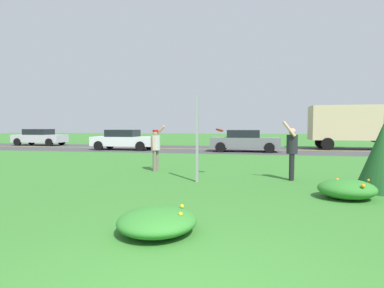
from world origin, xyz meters
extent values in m
plane|color=#387A2D|center=(0.00, 10.12, 0.00)|extent=(120.00, 120.00, 0.00)
cube|color=#424244|center=(0.00, 20.24, 0.00)|extent=(120.00, 7.89, 0.01)
cube|color=yellow|center=(0.00, 20.24, 0.01)|extent=(120.00, 0.16, 0.00)
ellipsoid|color=#337F2D|center=(2.87, 4.98, 0.23)|extent=(1.30, 1.18, 0.45)
sphere|color=orange|center=(3.30, 4.87, 0.47)|extent=(0.06, 0.06, 0.06)
sphere|color=orange|center=(3.07, 4.49, 0.40)|extent=(0.09, 0.09, 0.09)
sphere|color=orange|center=(2.39, 5.24, 0.32)|extent=(0.07, 0.07, 0.07)
sphere|color=orange|center=(2.67, 5.03, 0.43)|extent=(0.09, 0.09, 0.09)
sphere|color=orange|center=(3.22, 5.13, 0.37)|extent=(0.07, 0.07, 0.07)
ellipsoid|color=#337F2D|center=(-0.78, 1.84, 0.19)|extent=(1.26, 1.38, 0.38)
sphere|color=yellow|center=(-1.09, 2.10, 0.22)|extent=(0.08, 0.08, 0.08)
sphere|color=yellow|center=(-0.45, 2.15, 0.37)|extent=(0.07, 0.07, 0.07)
sphere|color=yellow|center=(-0.37, 1.74, 0.35)|extent=(0.06, 0.06, 0.06)
sphere|color=yellow|center=(-0.72, 1.59, 0.31)|extent=(0.05, 0.05, 0.05)
cube|color=#93969B|center=(-0.97, 6.50, 1.31)|extent=(0.07, 0.10, 2.63)
cone|color=#1E5123|center=(4.02, 6.02, 0.92)|extent=(1.34, 1.34, 1.83)
cylinder|color=#B2B2B7|center=(-2.93, 8.53, 1.08)|extent=(0.34, 0.34, 0.56)
sphere|color=tan|center=(-2.93, 8.53, 1.46)|extent=(0.21, 0.21, 0.21)
cylinder|color=#726B5B|center=(-2.91, 8.62, 0.40)|extent=(0.14, 0.14, 0.79)
cylinder|color=#726B5B|center=(-2.95, 8.45, 0.40)|extent=(0.14, 0.14, 0.79)
cylinder|color=tan|center=(-2.81, 8.71, 1.51)|extent=(0.44, 0.19, 0.45)
cylinder|color=tan|center=(-2.96, 8.34, 1.06)|extent=(0.13, 0.11, 0.53)
cylinder|color=red|center=(-2.93, 8.53, 1.53)|extent=(0.22, 0.22, 0.07)
cylinder|color=red|center=(-2.84, 8.51, 1.49)|extent=(0.16, 0.16, 0.02)
cylinder|color=#232328|center=(1.90, 7.36, 1.13)|extent=(0.34, 0.34, 0.59)
sphere|color=tan|center=(1.90, 7.36, 1.53)|extent=(0.21, 0.21, 0.21)
cylinder|color=black|center=(1.88, 7.28, 0.42)|extent=(0.14, 0.14, 0.84)
cylinder|color=black|center=(1.92, 7.45, 0.42)|extent=(0.14, 0.14, 0.84)
cylinder|color=tan|center=(1.79, 7.19, 1.61)|extent=(0.42, 0.18, 0.50)
cylinder|color=tan|center=(1.92, 7.56, 1.12)|extent=(0.13, 0.11, 0.56)
cylinder|color=red|center=(-0.42, 7.69, 1.57)|extent=(0.28, 0.27, 0.14)
torus|color=red|center=(-0.42, 7.69, 1.56)|extent=(0.28, 0.27, 0.14)
cube|color=#B7BABF|center=(-17.96, 22.02, 0.62)|extent=(4.50, 1.82, 0.66)
cube|color=black|center=(-18.06, 22.02, 1.19)|extent=(2.10, 1.64, 0.52)
cylinder|color=black|center=(-16.41, 22.91, 0.33)|extent=(0.66, 0.22, 0.66)
cylinder|color=black|center=(-16.41, 21.13, 0.33)|extent=(0.66, 0.22, 0.66)
cylinder|color=black|center=(-19.51, 22.91, 0.33)|extent=(0.66, 0.22, 0.66)
cylinder|color=black|center=(-19.51, 21.13, 0.33)|extent=(0.66, 0.22, 0.66)
cube|color=silver|center=(-8.45, 18.46, 0.62)|extent=(4.50, 1.82, 0.66)
cube|color=black|center=(-8.55, 18.46, 1.19)|extent=(2.10, 1.64, 0.52)
cylinder|color=black|center=(-6.90, 19.35, 0.33)|extent=(0.66, 0.22, 0.66)
cylinder|color=black|center=(-6.90, 17.57, 0.33)|extent=(0.66, 0.22, 0.66)
cylinder|color=black|center=(-10.00, 19.35, 0.33)|extent=(0.66, 0.22, 0.66)
cylinder|color=black|center=(-10.00, 17.57, 0.33)|extent=(0.66, 0.22, 0.66)
cube|color=slate|center=(0.15, 18.46, 0.62)|extent=(4.50, 1.82, 0.66)
cube|color=black|center=(0.05, 18.46, 1.19)|extent=(2.10, 1.64, 0.52)
cylinder|color=black|center=(1.70, 19.35, 0.33)|extent=(0.66, 0.22, 0.66)
cylinder|color=black|center=(1.70, 17.57, 0.33)|extent=(0.66, 0.22, 0.66)
cylinder|color=black|center=(-1.40, 19.35, 0.33)|extent=(0.66, 0.22, 0.66)
cylinder|color=black|center=(-1.40, 17.57, 0.33)|extent=(0.66, 0.22, 0.66)
cube|color=#CCBC8C|center=(7.17, 22.02, 1.95)|extent=(4.60, 2.30, 2.50)
cylinder|color=black|center=(5.88, 23.12, 0.44)|extent=(0.88, 0.26, 0.88)
cylinder|color=black|center=(5.88, 20.92, 0.44)|extent=(0.88, 0.26, 0.88)
camera|label=1|loc=(0.71, -2.90, 1.70)|focal=29.52mm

